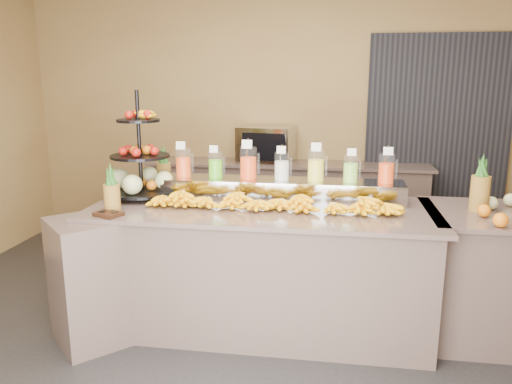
% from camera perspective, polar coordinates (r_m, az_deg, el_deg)
% --- Properties ---
extents(ground, '(6.00, 6.00, 0.00)m').
position_cam_1_polar(ground, '(3.70, -0.03, -17.01)').
color(ground, black).
rests_on(ground, ground).
extents(room_envelope, '(6.04, 5.02, 2.82)m').
position_cam_1_polar(room_envelope, '(3.96, 4.52, 13.33)').
color(room_envelope, brown).
rests_on(room_envelope, ground).
extents(buffet_counter, '(2.75, 1.25, 0.93)m').
position_cam_1_polar(buffet_counter, '(3.75, -1.17, -8.71)').
color(buffet_counter, gray).
rests_on(buffet_counter, ground).
extents(right_counter, '(1.08, 0.88, 0.93)m').
position_cam_1_polar(right_counter, '(4.01, 26.01, -8.56)').
color(right_counter, gray).
rests_on(right_counter, ground).
extents(back_ledge, '(3.10, 0.55, 0.93)m').
position_cam_1_polar(back_ledge, '(5.61, 3.51, -1.29)').
color(back_ledge, gray).
rests_on(back_ledge, ground).
extents(pitcher_tray, '(1.85, 0.30, 0.15)m').
position_cam_1_polar(pitcher_tray, '(3.86, 2.93, 0.32)').
color(pitcher_tray, gray).
rests_on(pitcher_tray, buffet_counter).
extents(juice_pitcher_orange_a, '(0.12, 0.13, 0.30)m').
position_cam_1_polar(juice_pitcher_orange_a, '(3.98, -8.30, 3.16)').
color(juice_pitcher_orange_a, silver).
rests_on(juice_pitcher_orange_a, pitcher_tray).
extents(juice_pitcher_green, '(0.11, 0.12, 0.27)m').
position_cam_1_polar(juice_pitcher_green, '(3.91, -4.65, 2.96)').
color(juice_pitcher_green, silver).
rests_on(juice_pitcher_green, pitcher_tray).
extents(juice_pitcher_orange_b, '(0.13, 0.14, 0.32)m').
position_cam_1_polar(juice_pitcher_orange_b, '(3.86, -0.89, 3.11)').
color(juice_pitcher_orange_b, silver).
rests_on(juice_pitcher_orange_b, pitcher_tray).
extents(juice_pitcher_milk, '(0.11, 0.12, 0.28)m').
position_cam_1_polar(juice_pitcher_milk, '(3.83, 2.96, 2.79)').
color(juice_pitcher_milk, silver).
rests_on(juice_pitcher_milk, pitcher_tray).
extents(juice_pitcher_lemon, '(0.13, 0.13, 0.31)m').
position_cam_1_polar(juice_pitcher_lemon, '(3.81, 6.86, 2.82)').
color(juice_pitcher_lemon, silver).
rests_on(juice_pitcher_lemon, pitcher_tray).
extents(juice_pitcher_lime, '(0.11, 0.12, 0.27)m').
position_cam_1_polar(juice_pitcher_lime, '(3.81, 10.77, 2.50)').
color(juice_pitcher_lime, silver).
rests_on(juice_pitcher_lime, pitcher_tray).
extents(juice_pitcher_orange_c, '(0.12, 0.12, 0.29)m').
position_cam_1_polar(juice_pitcher_orange_c, '(3.83, 14.67, 2.43)').
color(juice_pitcher_orange_c, silver).
rests_on(juice_pitcher_orange_c, pitcher_tray).
extents(banana_heap, '(1.83, 0.17, 0.15)m').
position_cam_1_polar(banana_heap, '(3.57, 1.52, -0.97)').
color(banana_heap, '#FFB90C').
rests_on(banana_heap, buffet_counter).
extents(fruit_stand, '(0.64, 0.64, 0.83)m').
position_cam_1_polar(fruit_stand, '(3.99, -12.54, 2.47)').
color(fruit_stand, black).
rests_on(fruit_stand, buffet_counter).
extents(condiment_caddy, '(0.21, 0.19, 0.03)m').
position_cam_1_polar(condiment_caddy, '(3.54, -16.51, -2.43)').
color(condiment_caddy, black).
rests_on(condiment_caddy, buffet_counter).
extents(pineapple_left_a, '(0.11, 0.11, 0.35)m').
position_cam_1_polar(pineapple_left_a, '(3.62, -16.15, -0.20)').
color(pineapple_left_a, brown).
rests_on(pineapple_left_a, buffet_counter).
extents(pineapple_left_b, '(0.12, 0.12, 0.38)m').
position_cam_1_polar(pineapple_left_b, '(4.25, -10.46, 2.21)').
color(pineapple_left_b, brown).
rests_on(pineapple_left_b, buffet_counter).
extents(right_fruit_pile, '(0.47, 0.45, 0.25)m').
position_cam_1_polar(right_fruit_pile, '(3.74, 26.96, -1.46)').
color(right_fruit_pile, brown).
rests_on(right_fruit_pile, right_counter).
extents(oven_warmer, '(0.64, 0.49, 0.39)m').
position_cam_1_polar(oven_warmer, '(5.51, 1.19, 5.45)').
color(oven_warmer, gray).
rests_on(oven_warmer, back_ledge).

